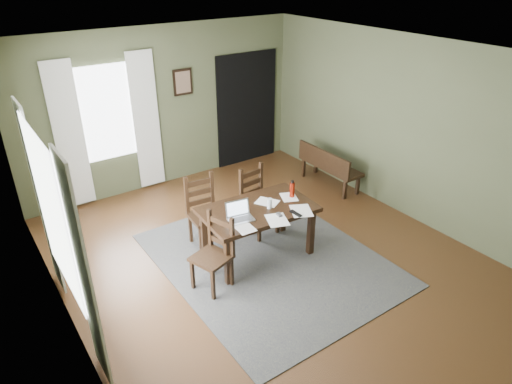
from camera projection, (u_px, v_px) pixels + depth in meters
ground at (269, 260)px, 6.16m from camera, size 5.00×6.00×0.01m
room_shell at (271, 133)px, 5.33m from camera, size 5.02×6.02×2.71m
rug at (269, 259)px, 6.16m from camera, size 2.60×3.20×0.01m
dining_table at (258, 214)px, 5.96m from camera, size 1.51×0.97×0.73m
chair_end at (214, 254)px, 5.47m from camera, size 0.52×0.52×0.95m
chair_back_left at (205, 213)px, 6.28m from camera, size 0.48×0.48×1.01m
chair_back_right at (258, 202)px, 6.57m from camera, size 0.49×0.49×1.01m
bench at (328, 164)px, 7.93m from camera, size 0.40×1.24×0.70m
laptop at (239, 214)px, 5.66m from camera, size 0.35×0.30×0.21m
computer_mouse at (279, 215)px, 5.73m from camera, size 0.06×0.09×0.03m
tv_remote at (296, 213)px, 5.76m from camera, size 0.06×0.19×0.02m
drinking_glass at (269, 203)px, 5.87m from camera, size 0.08×0.08×0.14m
water_bottle at (292, 189)px, 6.14m from camera, size 0.09×0.09×0.24m
paper_a at (245, 228)px, 5.48m from camera, size 0.23×0.28×0.00m
paper_b at (301, 211)px, 5.84m from camera, size 0.38×0.41×0.00m
paper_c at (267, 202)px, 6.05m from camera, size 0.34×0.36×0.00m
paper_d at (289, 197)px, 6.17m from camera, size 0.29×0.32×0.00m
paper_e at (277, 220)px, 5.64m from camera, size 0.35×0.39×0.00m
window_left at (51, 213)px, 4.38m from camera, size 0.01×1.30×1.70m
window_back at (106, 113)px, 7.14m from camera, size 1.00×0.01×1.50m
curtain_left_near at (84, 277)px, 3.92m from camera, size 0.03×0.48×2.30m
curtain_left_far at (41, 201)px, 5.11m from camera, size 0.03×0.48×2.30m
curtain_back_left at (69, 137)px, 6.92m from camera, size 0.44×0.03×2.30m
curtain_back_right at (146, 122)px, 7.55m from camera, size 0.44×0.03×2.30m
framed_picture at (183, 82)px, 7.69m from camera, size 0.34×0.03×0.44m
doorway_back at (247, 109)px, 8.67m from camera, size 1.30×0.03×2.10m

